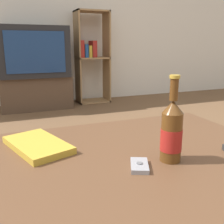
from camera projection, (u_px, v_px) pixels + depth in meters
back_wall at (30, 5)px, 3.38m from camera, size 8.00×0.05×2.60m
coffee_table at (128, 173)px, 0.89m from camera, size 1.13×0.84×0.43m
tv_stand at (36, 92)px, 3.37m from camera, size 0.86×0.47×0.41m
television at (33, 52)px, 3.24m from camera, size 0.81×0.57×0.60m
bookshelf at (91, 56)px, 3.62m from camera, size 0.44×0.30×1.24m
beer_bottle at (172, 132)px, 0.84m from camera, size 0.07×0.07×0.28m
cell_phone at (141, 165)px, 0.81m from camera, size 0.09×0.11×0.02m
table_book at (38, 145)px, 0.96m from camera, size 0.24×0.32×0.02m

